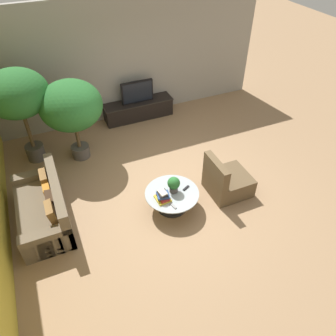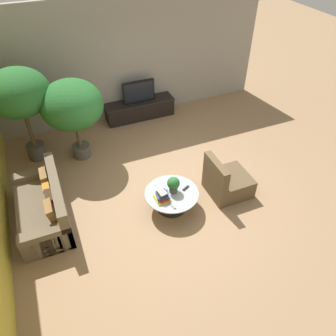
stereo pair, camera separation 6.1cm
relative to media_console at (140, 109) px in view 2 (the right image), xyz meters
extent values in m
plane|color=#9E7A56|center=(-0.24, -2.94, -0.25)|extent=(24.00, 24.00, 0.00)
cube|color=#A39E93|center=(-0.24, 0.32, 1.25)|extent=(7.40, 0.12, 3.00)
cube|color=black|center=(0.00, 0.00, -0.01)|extent=(1.80, 0.48, 0.47)
cube|color=#2D2823|center=(0.00, 0.00, 0.22)|extent=(1.83, 0.50, 0.02)
cube|color=black|center=(0.00, 0.00, 0.51)|extent=(0.84, 0.08, 0.57)
cube|color=black|center=(0.00, -0.04, 0.51)|extent=(0.77, 0.00, 0.51)
cube|color=black|center=(0.00, 0.00, 0.24)|extent=(0.25, 0.13, 0.02)
cylinder|color=black|center=(-0.52, -3.37, -0.24)|extent=(0.56, 0.56, 0.02)
cylinder|color=black|center=(-0.52, -3.37, -0.06)|extent=(0.10, 0.10, 0.37)
cylinder|color=#A8B2B7|center=(-0.52, -3.37, 0.14)|extent=(1.01, 1.01, 0.02)
cube|color=brown|center=(-2.81, -2.73, -0.04)|extent=(0.84, 1.77, 0.42)
cube|color=brown|center=(-2.47, -2.73, 0.38)|extent=(0.16, 1.77, 0.42)
cube|color=brown|center=(-2.81, -1.94, 0.02)|extent=(0.84, 0.20, 0.54)
cube|color=brown|center=(-2.81, -3.51, 0.02)|extent=(0.84, 0.20, 0.54)
cube|color=olive|center=(-2.63, -2.29, 0.33)|extent=(0.14, 0.35, 0.32)
cube|color=orange|center=(-2.63, -2.58, 0.30)|extent=(0.13, 0.29, 0.26)
cube|color=#422D1E|center=(-2.63, -2.87, 0.31)|extent=(0.14, 0.32, 0.29)
cube|color=olive|center=(-2.63, -3.16, 0.33)|extent=(0.17, 0.35, 0.33)
cube|color=brown|center=(0.71, -3.40, -0.05)|extent=(0.80, 0.76, 0.40)
cube|color=brown|center=(0.38, -3.40, 0.38)|extent=(0.14, 0.76, 0.46)
cylinder|color=#514C47|center=(-2.73, -0.75, -0.07)|extent=(0.40, 0.40, 0.35)
cylinder|color=brown|center=(-2.73, -0.75, 0.51)|extent=(0.08, 0.08, 0.80)
ellipsoid|color=#286B2D|center=(-2.73, -0.75, 1.39)|extent=(1.28, 1.28, 0.96)
cylinder|color=#514C47|center=(-1.78, -1.07, -0.11)|extent=(0.40, 0.40, 0.28)
cylinder|color=brown|center=(-1.78, -1.07, 0.30)|extent=(0.08, 0.08, 0.53)
ellipsoid|color=#286B2D|center=(-1.78, -1.07, 1.08)|extent=(1.30, 1.30, 1.03)
cylinder|color=#514C47|center=(-0.47, -3.34, 0.20)|extent=(0.16, 0.16, 0.11)
sphere|color=#286B2D|center=(-0.47, -3.34, 0.35)|extent=(0.23, 0.23, 0.23)
cube|color=gold|center=(-0.74, -3.45, 0.16)|extent=(0.26, 0.28, 0.04)
cube|color=#A32823|center=(-0.74, -3.46, 0.20)|extent=(0.18, 0.26, 0.04)
cube|color=#2D4C84|center=(-0.73, -3.45, 0.24)|extent=(0.26, 0.25, 0.04)
cube|color=#232326|center=(-0.74, -3.45, 0.28)|extent=(0.17, 0.20, 0.04)
cube|color=beige|center=(-0.74, -3.44, 0.32)|extent=(0.15, 0.20, 0.03)
cube|color=black|center=(-0.23, -3.37, 0.15)|extent=(0.16, 0.11, 0.02)
cube|color=gray|center=(-0.64, -3.68, 0.15)|extent=(0.07, 0.16, 0.02)
camera|label=1|loc=(-2.31, -7.32, 4.45)|focal=35.00mm
camera|label=2|loc=(-2.26, -7.34, 4.45)|focal=35.00mm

